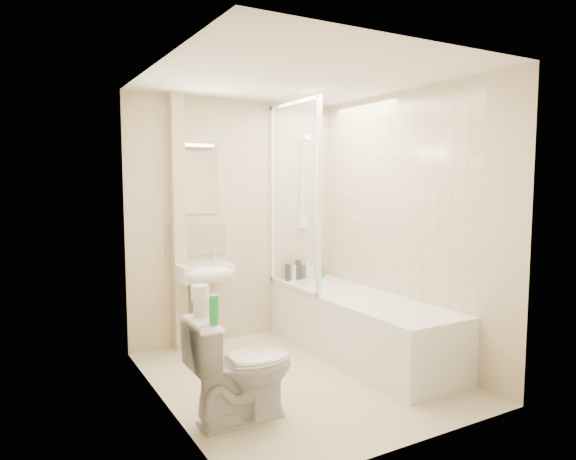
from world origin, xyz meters
TOP-DOWN VIEW (x-y plane):
  - floor at (0.00, 0.00)m, footprint 2.50×2.50m
  - wall_back at (0.00, 1.25)m, footprint 2.20×0.02m
  - wall_left at (-1.10, 0.00)m, footprint 0.02×2.50m
  - wall_right at (1.10, 0.00)m, footprint 0.02×2.50m
  - ceiling at (0.00, 0.00)m, footprint 2.20×2.50m
  - tile_back at (0.75, 1.24)m, footprint 0.70×0.01m
  - tile_right at (1.09, 0.20)m, footprint 0.01×2.10m
  - pipe_boxing at (-0.62, 1.19)m, footprint 0.12×0.12m
  - splashback at (-0.43, 1.24)m, footprint 0.60×0.02m
  - mirror at (-0.43, 1.24)m, footprint 0.46×0.01m
  - strip_light at (-0.43, 1.22)m, footprint 0.42×0.07m
  - bathtub at (0.75, 0.20)m, footprint 0.70×2.10m
  - shower_screen at (0.40, 0.80)m, footprint 0.04×0.92m
  - shower_fixture at (0.75, 1.19)m, footprint 0.10×0.16m
  - pedestal_sink at (-0.43, 1.01)m, footprint 0.49×0.46m
  - bottle_black_a at (0.54, 1.16)m, footprint 0.06×0.06m
  - bottle_white_a at (0.61, 1.16)m, footprint 0.06×0.06m
  - bottle_black_b at (0.67, 1.16)m, footprint 0.06×0.06m
  - bottle_blue at (0.72, 1.16)m, footprint 0.05×0.05m
  - bottle_cream at (0.79, 1.16)m, footprint 0.06×0.06m
  - bottle_white_b at (0.84, 1.16)m, footprint 0.05×0.05m
  - bottle_green at (0.98, 1.16)m, footprint 0.06×0.06m
  - toilet at (-0.72, -0.43)m, footprint 0.41×0.71m
  - toilet_roll_lower at (-0.95, -0.34)m, footprint 0.12×0.12m
  - toilet_roll_upper at (-0.98, -0.38)m, footprint 0.11×0.11m
  - green_bottle at (-0.96, -0.57)m, footprint 0.06×0.06m

SIDE VIEW (x-z plane):
  - floor at x=0.00m, z-range 0.00..0.00m
  - bathtub at x=0.75m, z-range 0.01..0.56m
  - toilet at x=-0.72m, z-range 0.00..0.73m
  - bottle_green at x=0.98m, z-range 0.55..0.65m
  - bottle_white_b at x=0.84m, z-range 0.55..0.68m
  - bottle_blue at x=0.72m, z-range 0.55..0.70m
  - bottle_white_a at x=0.61m, z-range 0.55..0.71m
  - bottle_black_a at x=0.54m, z-range 0.55..0.72m
  - bottle_cream at x=0.79m, z-range 0.55..0.74m
  - bottle_black_b at x=0.67m, z-range 0.55..0.75m
  - pedestal_sink at x=-0.43m, z-range 0.19..1.13m
  - toilet_roll_lower at x=-0.95m, z-range 0.73..0.83m
  - green_bottle at x=-0.96m, z-range 0.73..0.91m
  - toilet_roll_upper at x=-0.98m, z-range 0.83..0.93m
  - splashback at x=-0.43m, z-range 0.88..1.18m
  - wall_back at x=0.00m, z-range 0.00..2.40m
  - wall_left at x=-1.10m, z-range 0.00..2.40m
  - wall_right at x=1.10m, z-range 0.00..2.40m
  - pipe_boxing at x=-0.62m, z-range 0.00..2.40m
  - tile_back at x=0.75m, z-range 0.55..2.30m
  - tile_right at x=1.09m, z-range 0.55..2.30m
  - shower_screen at x=0.40m, z-range 0.55..2.35m
  - shower_fixture at x=0.75m, z-range 1.05..2.04m
  - mirror at x=-0.43m, z-range 1.28..1.88m
  - strip_light at x=-0.43m, z-range 1.92..1.98m
  - ceiling at x=0.00m, z-range 2.39..2.41m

